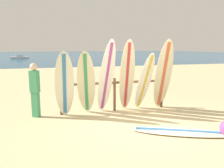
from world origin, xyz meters
The scene contains 12 objects.
ground_plane centered at (0.00, 0.00, 0.00)m, with size 120.00×120.00×0.00m, color #CCB784.
ocean_water centered at (0.00, 58.00, 0.00)m, with size 120.00×80.00×0.01m, color navy.
surfboard_rack centered at (-0.40, 1.76, 0.72)m, with size 3.52×0.09×1.08m.
surfboard_leaning_far_left centered at (-2.01, 1.43, 0.99)m, with size 0.58×0.67×1.98m.
surfboard_leaning_left centered at (-1.37, 1.48, 0.99)m, with size 0.73×1.02×1.99m.
surfboard_leaning_center_left centered at (-0.74, 1.47, 1.16)m, with size 0.63×0.96×2.31m.
surfboard_leaning_center centered at (-0.08, 1.46, 1.16)m, with size 0.63×1.02×2.32m.
surfboard_leaning_center_right centered at (0.54, 1.51, 0.96)m, with size 0.65×0.93×1.92m.
surfboard_leaning_right centered at (1.17, 1.43, 1.17)m, with size 0.64×0.88×2.33m.
surfboard_lying_on_sand centered at (0.67, -0.59, 0.04)m, with size 2.53×1.60×0.08m.
beachgoer_standing centered at (-2.85, 1.75, 0.89)m, with size 0.31×0.28×1.61m.
small_boat_offshore centered at (-7.42, 37.43, 0.26)m, with size 3.18×1.32×0.71m.
Camera 1 is at (-2.41, -5.10, 2.08)m, focal length 35.83 mm.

